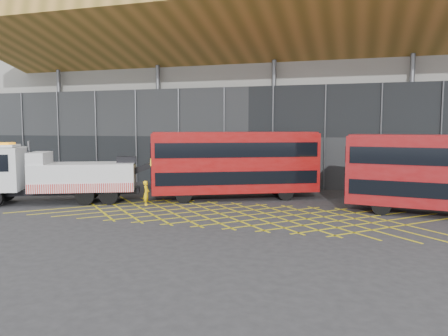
% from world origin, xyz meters
% --- Properties ---
extents(ground_plane, '(120.00, 120.00, 0.00)m').
position_xyz_m(ground_plane, '(0.00, 0.00, 0.00)').
color(ground_plane, '#28282B').
extents(road_markings, '(24.76, 7.16, 0.01)m').
position_xyz_m(road_markings, '(4.00, 0.00, 0.01)').
color(road_markings, gold).
rests_on(road_markings, ground_plane).
extents(construction_building, '(55.00, 23.97, 18.00)m').
position_xyz_m(construction_building, '(1.92, 18.40, 8.98)').
color(construction_building, gray).
rests_on(construction_building, ground_plane).
extents(recovery_truck, '(10.72, 6.37, 3.89)m').
position_xyz_m(recovery_truck, '(-7.84, 0.16, 1.80)').
color(recovery_truck, black).
rests_on(recovery_truck, ground_plane).
extents(bus_towed, '(10.93, 7.12, 4.47)m').
position_xyz_m(bus_towed, '(2.63, 5.04, 2.48)').
color(bus_towed, maroon).
rests_on(bus_towed, ground_plane).
extents(worker, '(0.50, 0.63, 1.51)m').
position_xyz_m(worker, '(-1.88, 1.14, 0.75)').
color(worker, yellow).
rests_on(worker, ground_plane).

